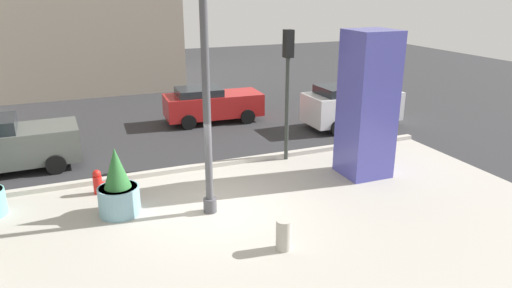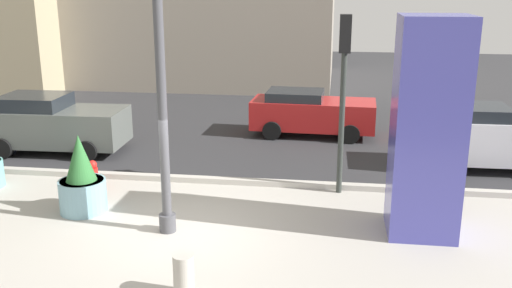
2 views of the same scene
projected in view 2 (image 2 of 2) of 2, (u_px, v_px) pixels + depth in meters
The scene contains 13 objects.
ground_plane at pixel (217, 173), 16.09m from camera, with size 60.00×60.00×0.00m, color #2D2D30.
plaza_pavement at pixel (150, 277), 10.38m from camera, with size 18.00×10.00×0.02m, color #ADA89E.
curb_strip at pixel (210, 180), 15.23m from camera, with size 18.00×0.24×0.16m, color #B7B2A8.
lamp_post at pixel (161, 79), 11.37m from camera, with size 0.44×0.44×6.83m.
art_pillar_blue at pixel (427, 129), 11.66m from camera, with size 1.40×1.40×4.59m, color #4C4CAD.
potted_plant_by_pillar at pixel (82, 182), 13.15m from camera, with size 1.09×1.09×1.87m.
fire_hydrant at pixel (93, 174), 14.80m from camera, with size 0.36×0.26×0.75m.
concrete_bollard at pixel (184, 275), 9.70m from camera, with size 0.36×0.36×0.75m, color #B2ADA3.
traffic_light_corner at pixel (344, 75), 13.74m from camera, with size 0.28×0.42×4.47m.
car_curb_west at pixel (311, 112), 19.83m from camera, with size 4.33×2.10×1.57m.
car_passing_lane at pixel (54, 123), 17.89m from camera, with size 4.38×2.20×1.81m.
car_curb_east at pixel (493, 137), 16.22m from camera, with size 4.16×2.05×1.83m.
pedestrian_by_curb at pixel (8, 123), 17.65m from camera, with size 0.43×0.43×1.76m.
Camera 2 is at (3.22, -10.94, 5.20)m, focal length 39.83 mm.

